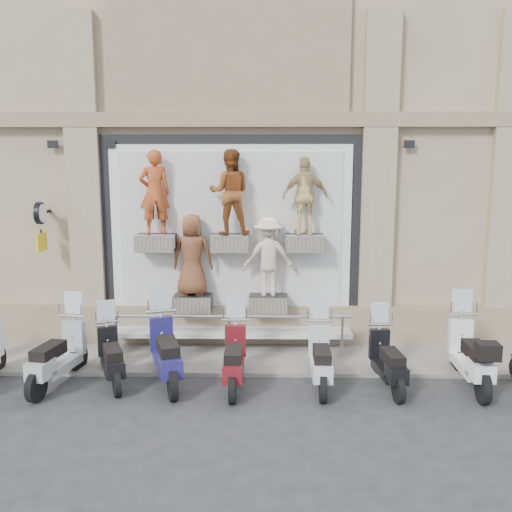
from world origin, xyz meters
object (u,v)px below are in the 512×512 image
object	(u,v)px
scooter_d	(111,346)
scooter_i	(471,342)
scooter_g	(321,347)
guard_rail	(229,337)
clock_sign_bracket	(41,220)
scooter_h	(388,350)
scooter_f	(234,346)
scooter_c	(57,343)
scooter_e	(166,339)

from	to	relation	value
scooter_d	scooter_i	distance (m)	6.47
scooter_g	guard_rail	bearing A→B (deg)	142.33
scooter_d	guard_rail	bearing A→B (deg)	10.27
clock_sign_bracket	scooter_h	xyz separation A→B (m)	(6.81, -1.92, -2.09)
scooter_i	scooter_d	bearing A→B (deg)	-178.36
scooter_f	scooter_h	distance (m)	2.73
clock_sign_bracket	scooter_c	size ratio (longest dim) A/B	0.52
clock_sign_bracket	scooter_g	bearing A→B (deg)	-18.55
scooter_g	scooter_h	size ratio (longest dim) A/B	1.05
guard_rail	scooter_e	world-z (taller)	scooter_e
scooter_g	scooter_h	distance (m)	1.19
scooter_e	scooter_f	bearing A→B (deg)	-23.99
guard_rail	scooter_g	distance (m)	2.25
scooter_h	scooter_g	bearing A→B (deg)	173.30
scooter_g	scooter_f	bearing A→B (deg)	-176.70
scooter_e	scooter_i	size ratio (longest dim) A/B	1.02
scooter_c	scooter_e	size ratio (longest dim) A/B	0.95
clock_sign_bracket	scooter_g	world-z (taller)	clock_sign_bracket
scooter_c	scooter_g	size ratio (longest dim) A/B	1.07
scooter_g	scooter_h	world-z (taller)	scooter_g
guard_rail	clock_sign_bracket	distance (m)	4.57
scooter_c	scooter_g	bearing A→B (deg)	10.45
scooter_d	clock_sign_bracket	bearing A→B (deg)	114.11
guard_rail	scooter_d	bearing A→B (deg)	-147.79
scooter_f	scooter_h	world-z (taller)	scooter_f
clock_sign_bracket	scooter_d	xyz separation A→B (m)	(1.83, -1.77, -2.09)
scooter_c	scooter_h	distance (m)	5.91
clock_sign_bracket	scooter_f	size ratio (longest dim) A/B	0.54
scooter_c	scooter_i	bearing A→B (deg)	10.87
scooter_d	scooter_e	xyz separation A→B (m)	(1.00, -0.01, 0.13)
scooter_c	scooter_g	world-z (taller)	scooter_c
scooter_c	scooter_f	size ratio (longest dim) A/B	1.05
guard_rail	scooter_e	bearing A→B (deg)	-129.00
guard_rail	scooter_g	world-z (taller)	scooter_g
scooter_e	scooter_g	world-z (taller)	scooter_e
scooter_i	scooter_e	bearing A→B (deg)	-178.32
scooter_e	scooter_c	bearing A→B (deg)	165.95
scooter_f	scooter_i	world-z (taller)	scooter_i
scooter_f	scooter_g	bearing A→B (deg)	1.17
guard_rail	scooter_i	xyz separation A→B (m)	(4.41, -1.36, 0.36)
scooter_c	clock_sign_bracket	bearing A→B (deg)	125.89
scooter_g	scooter_e	bearing A→B (deg)	179.63
scooter_i	clock_sign_bracket	bearing A→B (deg)	169.75
clock_sign_bracket	scooter_e	distance (m)	3.88
guard_rail	scooter_h	bearing A→B (deg)	-26.44
scooter_h	scooter_i	bearing A→B (deg)	-1.97
scooter_h	scooter_i	xyz separation A→B (m)	(1.49, 0.09, 0.11)
clock_sign_bracket	scooter_g	distance (m)	6.28
scooter_c	scooter_e	bearing A→B (deg)	13.64
guard_rail	scooter_f	size ratio (longest dim) A/B	2.70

